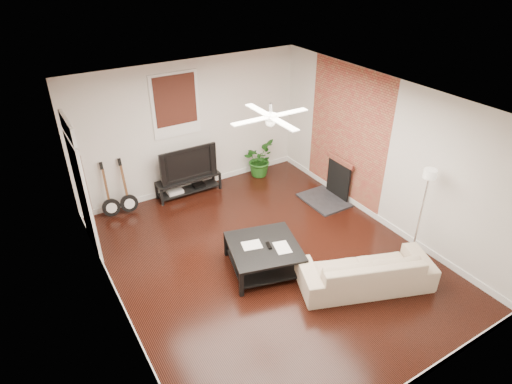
{
  "coord_description": "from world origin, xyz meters",
  "views": [
    {
      "loc": [
        -3.23,
        -4.91,
        4.8
      ],
      "look_at": [
        0.0,
        0.4,
        1.15
      ],
      "focal_mm": 30.38,
      "sensor_mm": 36.0,
      "label": 1
    }
  ],
  "objects": [
    {
      "name": "window_back",
      "position": [
        -0.3,
        2.97,
        1.95
      ],
      "size": [
        1.0,
        0.06,
        1.3
      ],
      "primitive_type": "cube",
      "color": "#3A170F",
      "rests_on": "wall_back"
    },
    {
      "name": "brick_accent",
      "position": [
        2.49,
        1.0,
        1.4
      ],
      "size": [
        0.02,
        2.2,
        2.8
      ],
      "primitive_type": "cube",
      "color": "#A44235",
      "rests_on": "floor"
    },
    {
      "name": "potted_plant",
      "position": [
        1.49,
        2.73,
        0.4
      ],
      "size": [
        0.96,
        0.96,
        0.81
      ],
      "primitive_type": "imported",
      "rotation": [
        0.0,
        0.0,
        0.82
      ],
      "color": "#205B1A",
      "rests_on": "floor"
    },
    {
      "name": "tv_stand",
      "position": [
        -0.25,
        2.78,
        0.19
      ],
      "size": [
        1.39,
        0.37,
        0.39
      ],
      "primitive_type": "cube",
      "color": "black",
      "rests_on": "floor"
    },
    {
      "name": "guitar_left",
      "position": [
        -1.92,
        2.75,
        0.57
      ],
      "size": [
        0.39,
        0.3,
        1.14
      ],
      "primitive_type": null,
      "rotation": [
        0.0,
        0.0,
        -0.16
      ],
      "color": "black",
      "rests_on": "floor"
    },
    {
      "name": "ceiling_fan",
      "position": [
        0.0,
        0.0,
        2.6
      ],
      "size": [
        1.24,
        1.24,
        0.32
      ],
      "primitive_type": null,
      "color": "white",
      "rests_on": "ceiling"
    },
    {
      "name": "fireplace",
      "position": [
        2.2,
        1.0,
        0.46
      ],
      "size": [
        0.8,
        1.1,
        0.92
      ],
      "primitive_type": "cube",
      "color": "black",
      "rests_on": "floor"
    },
    {
      "name": "door_left",
      "position": [
        -2.46,
        1.9,
        1.25
      ],
      "size": [
        0.08,
        1.0,
        2.5
      ],
      "primitive_type": "cube",
      "color": "white",
      "rests_on": "wall_left"
    },
    {
      "name": "sofa",
      "position": [
        0.97,
        -1.33,
        0.3
      ],
      "size": [
        2.24,
        1.51,
        0.61
      ],
      "primitive_type": "imported",
      "rotation": [
        0.0,
        0.0,
        2.78
      ],
      "color": "tan",
      "rests_on": "floor"
    },
    {
      "name": "tv",
      "position": [
        -0.25,
        2.8,
        0.75
      ],
      "size": [
        1.25,
        0.16,
        0.72
      ],
      "primitive_type": "imported",
      "color": "black",
      "rests_on": "tv_stand"
    },
    {
      "name": "coffee_table",
      "position": [
        -0.18,
        -0.15,
        0.23
      ],
      "size": [
        1.37,
        1.37,
        0.47
      ],
      "primitive_type": "cube",
      "rotation": [
        0.0,
        0.0,
        -0.26
      ],
      "color": "black",
      "rests_on": "floor"
    },
    {
      "name": "room",
      "position": [
        0.0,
        0.0,
        1.4
      ],
      "size": [
        5.01,
        6.01,
        2.81
      ],
      "color": "black",
      "rests_on": "ground"
    },
    {
      "name": "guitar_right",
      "position": [
        -1.57,
        2.72,
        0.57
      ],
      "size": [
        0.37,
        0.27,
        1.14
      ],
      "primitive_type": null,
      "rotation": [
        0.0,
        0.0,
        -0.06
      ],
      "color": "black",
      "rests_on": "floor"
    },
    {
      "name": "floor_lamp",
      "position": [
        2.2,
        -1.23,
        0.85
      ],
      "size": [
        0.36,
        0.36,
        1.71
      ],
      "primitive_type": null,
      "rotation": [
        0.0,
        0.0,
        -0.36
      ],
      "color": "silver",
      "rests_on": "floor"
    }
  ]
}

